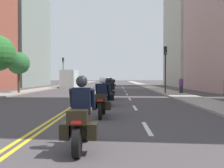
# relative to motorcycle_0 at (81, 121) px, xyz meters

# --- Properties ---
(ground_plane) EXTENTS (264.00, 264.00, 0.00)m
(ground_plane) POSITION_rel_motorcycle_0_xyz_m (-1.60, 42.69, -0.65)
(ground_plane) COLOR #443E40
(sidewalk_left) EXTENTS (2.36, 144.00, 0.12)m
(sidewalk_left) POSITION_rel_motorcycle_0_xyz_m (-9.43, 42.69, -0.59)
(sidewalk_left) COLOR gray
(sidewalk_left) RESTS_ON ground
(sidewalk_right) EXTENTS (2.36, 144.00, 0.12)m
(sidewalk_right) POSITION_rel_motorcycle_0_xyz_m (6.24, 42.69, -0.59)
(sidewalk_right) COLOR #9F968D
(sidewalk_right) RESTS_ON ground
(centreline_yellow_inner) EXTENTS (0.12, 132.00, 0.01)m
(centreline_yellow_inner) POSITION_rel_motorcycle_0_xyz_m (-1.72, 42.69, -0.64)
(centreline_yellow_inner) COLOR yellow
(centreline_yellow_inner) RESTS_ON ground
(centreline_yellow_outer) EXTENTS (0.12, 132.00, 0.01)m
(centreline_yellow_outer) POSITION_rel_motorcycle_0_xyz_m (-1.48, 42.69, -0.64)
(centreline_yellow_outer) COLOR yellow
(centreline_yellow_outer) RESTS_ON ground
(lane_dashes_white) EXTENTS (0.14, 56.40, 0.01)m
(lane_dashes_white) POSITION_rel_motorcycle_0_xyz_m (1.73, 23.69, -0.64)
(lane_dashes_white) COLOR silver
(lane_dashes_white) RESTS_ON ground
(building_left_2) EXTENTS (9.61, 18.63, 18.09)m
(building_left_2) POSITION_rel_motorcycle_0_xyz_m (-18.69, 46.17, 8.40)
(building_left_2) COLOR gray
(building_left_2) RESTS_ON ground
(building_right_2) EXTENTS (8.87, 16.65, 19.92)m
(building_right_2) POSITION_rel_motorcycle_0_xyz_m (15.13, 46.09, 9.31)
(building_right_2) COLOR #AFAC9F
(building_right_2) RESTS_ON ground
(motorcycle_0) EXTENTS (0.76, 2.12, 1.64)m
(motorcycle_0) POSITION_rel_motorcycle_0_xyz_m (0.00, 0.00, 0.00)
(motorcycle_0) COLOR black
(motorcycle_0) RESTS_ON ground
(motorcycle_1) EXTENTS (0.78, 2.22, 1.63)m
(motorcycle_1) POSITION_rel_motorcycle_0_xyz_m (0.18, 5.15, 0.02)
(motorcycle_1) COLOR black
(motorcycle_1) RESTS_ON ground
(motorcycle_2) EXTENTS (0.77, 2.17, 1.59)m
(motorcycle_2) POSITION_rel_motorcycle_0_xyz_m (0.24, 9.66, 0.01)
(motorcycle_2) COLOR black
(motorcycle_2) RESTS_ON ground
(motorcycle_3) EXTENTS (0.77, 2.24, 1.59)m
(motorcycle_3) POSITION_rel_motorcycle_0_xyz_m (0.24, 14.30, 0.01)
(motorcycle_3) COLOR black
(motorcycle_3) RESTS_ON ground
(motorcycle_4) EXTENTS (0.76, 2.27, 1.63)m
(motorcycle_4) POSITION_rel_motorcycle_0_xyz_m (-0.02, 19.60, 0.01)
(motorcycle_4) COLOR black
(motorcycle_4) RESTS_ON ground
(motorcycle_5) EXTENTS (0.78, 2.28, 1.61)m
(motorcycle_5) POSITION_rel_motorcycle_0_xyz_m (0.12, 24.04, 0.01)
(motorcycle_5) COLOR black
(motorcycle_5) RESTS_ON ground
(motorcycle_6) EXTENTS (0.78, 2.26, 1.60)m
(motorcycle_6) POSITION_rel_motorcycle_0_xyz_m (-0.20, 28.81, 0.01)
(motorcycle_6) COLOR black
(motorcycle_6) RESTS_ON ground
(motorcycle_7) EXTENTS (0.77, 2.27, 1.62)m
(motorcycle_7) POSITION_rel_motorcycle_0_xyz_m (0.20, 33.50, 0.02)
(motorcycle_7) COLOR black
(motorcycle_7) RESTS_ON ground
(traffic_light_near) EXTENTS (0.28, 0.38, 4.63)m
(traffic_light_near) POSITION_rel_motorcycle_0_xyz_m (5.46, 21.11, 2.54)
(traffic_light_near) COLOR black
(traffic_light_near) RESTS_ON ground
(traffic_light_far) EXTENTS (0.28, 0.38, 5.10)m
(traffic_light_far) POSITION_rel_motorcycle_0_xyz_m (-8.65, 42.59, 2.83)
(traffic_light_far) COLOR black
(traffic_light_far) RESTS_ON ground
(pedestrian_1) EXTENTS (0.37, 0.42, 1.71)m
(pedestrian_1) POSITION_rel_motorcycle_0_xyz_m (6.91, 20.71, 0.23)
(pedestrian_1) COLOR #282C35
(pedestrian_1) RESTS_ON ground
(street_tree_1) EXTENTS (2.22, 2.22, 4.17)m
(street_tree_1) POSITION_rel_motorcycle_0_xyz_m (-9.05, 21.66, 2.39)
(street_tree_1) COLOR #4B3521
(street_tree_1) RESTS_ON ground
(parked_truck) EXTENTS (2.20, 6.50, 2.80)m
(parked_truck) POSITION_rel_motorcycle_0_xyz_m (-6.85, 39.12, 0.63)
(parked_truck) COLOR #BDB9BC
(parked_truck) RESTS_ON ground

